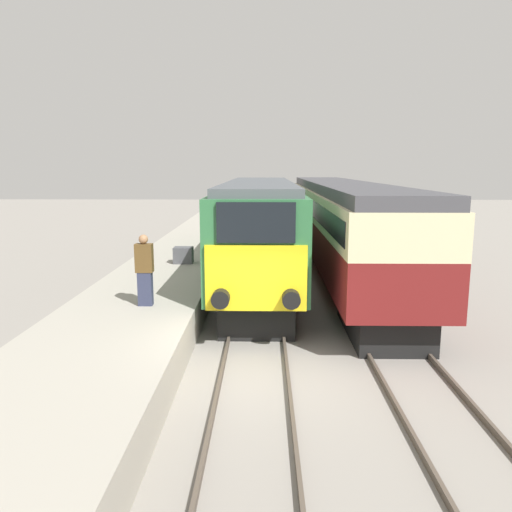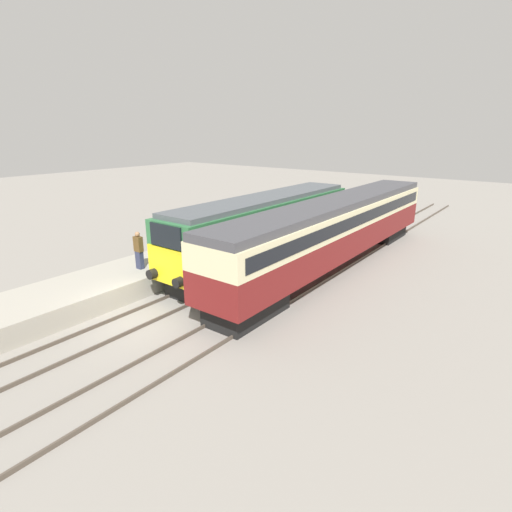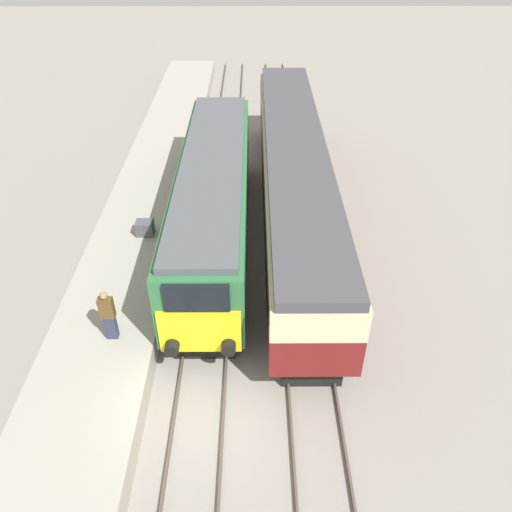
# 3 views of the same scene
# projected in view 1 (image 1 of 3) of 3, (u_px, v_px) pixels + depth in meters

# --- Properties ---
(ground_plane) EXTENTS (120.00, 120.00, 0.00)m
(ground_plane) POSITION_uv_depth(u_px,v_px,m) (255.00, 378.00, 10.72)
(ground_plane) COLOR gray
(platform_left) EXTENTS (3.50, 50.00, 0.93)m
(platform_left) POSITION_uv_depth(u_px,v_px,m) (171.00, 276.00, 18.57)
(platform_left) COLOR #9E998C
(platform_left) RESTS_ON ground_plane
(rails_near_track) EXTENTS (1.51, 60.00, 0.14)m
(rails_near_track) POSITION_uv_depth(u_px,v_px,m) (258.00, 310.00, 15.63)
(rails_near_track) COLOR #4C4238
(rails_near_track) RESTS_ON ground_plane
(rails_far_track) EXTENTS (1.50, 60.00, 0.14)m
(rails_far_track) POSITION_uv_depth(u_px,v_px,m) (367.00, 310.00, 15.57)
(rails_far_track) COLOR #4C4238
(rails_far_track) RESTS_ON ground_plane
(locomotive) EXTENTS (2.70, 14.75, 3.95)m
(locomotive) POSITION_uv_depth(u_px,v_px,m) (259.00, 227.00, 19.09)
(locomotive) COLOR black
(locomotive) RESTS_ON ground_plane
(passenger_carriage) EXTENTS (2.75, 20.28, 3.86)m
(passenger_carriage) POSITION_uv_depth(u_px,v_px,m) (341.00, 218.00, 20.95)
(passenger_carriage) COLOR black
(passenger_carriage) RESTS_ON ground_plane
(person_on_platform) EXTENTS (0.44, 0.26, 1.86)m
(person_on_platform) POSITION_uv_depth(u_px,v_px,m) (145.00, 270.00, 12.82)
(person_on_platform) COLOR #2D334C
(person_on_platform) RESTS_ON platform_left
(luggage_crate) EXTENTS (0.70, 0.56, 0.60)m
(luggage_crate) POSITION_uv_depth(u_px,v_px,m) (183.00, 255.00, 18.63)
(luggage_crate) COLOR #4C4C51
(luggage_crate) RESTS_ON platform_left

